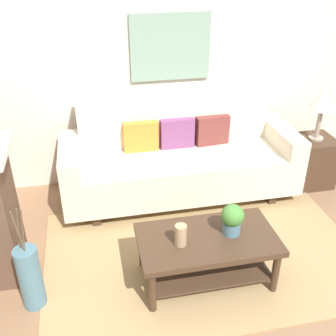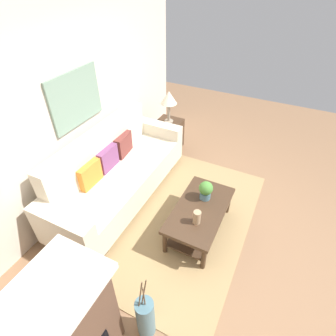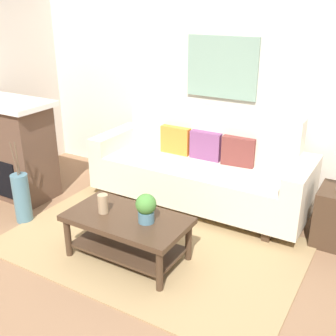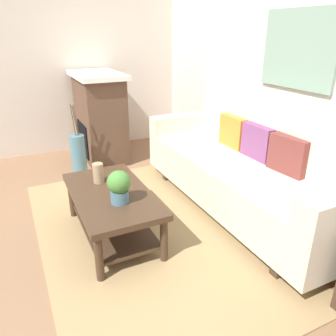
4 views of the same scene
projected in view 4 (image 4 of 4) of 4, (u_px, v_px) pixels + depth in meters
name	position (u px, v px, depth m)	size (l,w,h in m)	color
ground_plane	(90.00, 247.00, 2.72)	(9.11, 9.11, 0.00)	#8C6647
wall_back	(300.00, 67.00, 3.03)	(5.11, 0.10, 2.70)	beige
wall_left	(73.00, 54.00, 4.56)	(0.10, 5.03, 2.70)	beige
area_rug	(146.00, 232.00, 2.91)	(2.80, 1.76, 0.01)	#A38456
couch	(245.00, 168.00, 3.16)	(2.45, 0.84, 1.08)	beige
throw_pillow_orange	(234.00, 131.00, 3.44)	(0.36, 0.12, 0.32)	orange
throw_pillow_plum	(258.00, 142.00, 3.11)	(0.36, 0.12, 0.32)	#7A4270
throw_pillow_maroon	(289.00, 155.00, 2.79)	(0.36, 0.12, 0.32)	brown
coffee_table	(112.00, 204.00, 2.74)	(1.10, 0.60, 0.43)	#422D1E
tabletop_vase	(98.00, 173.00, 2.84)	(0.09, 0.09, 0.18)	tan
potted_plant_tabletop	(119.00, 186.00, 2.48)	(0.18, 0.18, 0.26)	slate
fireplace	(100.00, 116.00, 4.42)	(1.02, 0.58, 1.16)	brown
floor_vase	(79.00, 157.00, 3.90)	(0.17, 0.17, 0.54)	slate
floor_vase_branch_a	(75.00, 121.00, 3.71)	(0.01, 0.01, 0.36)	brown
floor_vase_branch_b	(76.00, 120.00, 3.74)	(0.01, 0.01, 0.36)	brown
floor_vase_branch_c	(73.00, 120.00, 3.73)	(0.01, 0.01, 0.36)	brown
framed_painting	(298.00, 49.00, 2.93)	(0.85, 0.03, 0.68)	gray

